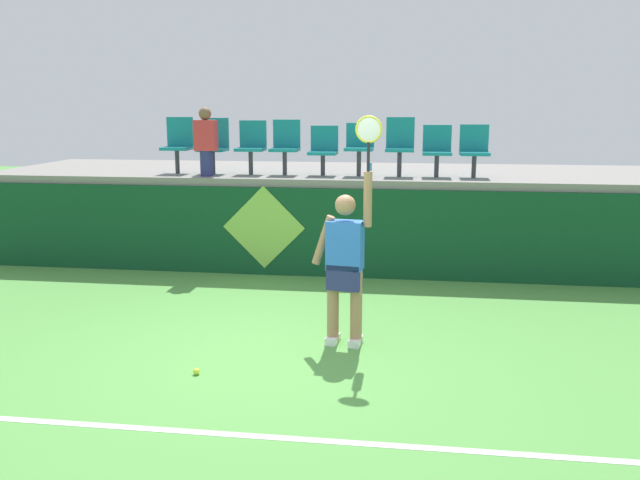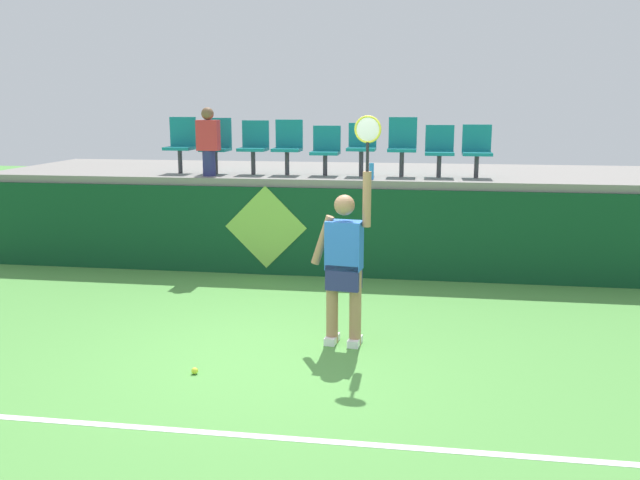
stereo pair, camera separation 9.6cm
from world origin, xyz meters
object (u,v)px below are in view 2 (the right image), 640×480
Objects in this scene: stadium_chair_3 at (288,144)px; spectator_0 at (208,141)px; tennis_ball at (195,371)px; water_bottle at (371,171)px; stadium_chair_1 at (217,143)px; stadium_chair_5 at (362,145)px; stadium_chair_7 at (439,148)px; stadium_chair_0 at (181,142)px; stadium_chair_8 at (477,149)px; tennis_player at (345,261)px; stadium_chair_2 at (254,144)px; stadium_chair_6 at (402,144)px; stadium_chair_4 at (326,148)px.

stadium_chair_3 is 1.25m from spectator_0.
water_bottle is at bearing 71.60° from tennis_ball.
stadium_chair_1 is 0.43m from spectator_0.
stadium_chair_3 is at bearing 179.60° from stadium_chair_5.
stadium_chair_7 is (2.38, 4.68, 1.88)m from tennis_ball.
stadium_chair_8 is at bearing -0.07° from stadium_chair_0.
tennis_player is at bearing -49.32° from stadium_chair_0.
stadium_chair_5 is at bearing -179.79° from stadium_chair_7.
stadium_chair_7 is (2.94, -0.00, -0.04)m from stadium_chair_2.
stadium_chair_5 is at bearing -0.22° from stadium_chair_0.
stadium_chair_1 reaches higher than stadium_chair_2.
stadium_chair_5 is 0.63m from stadium_chair_6.
stadium_chair_2 is at bearing 117.58° from tennis_player.
stadium_chair_1 is 2.99m from stadium_chair_6.
water_bottle is 0.30× the size of stadium_chair_5.
stadium_chair_7 is (1.20, 0.00, -0.04)m from stadium_chair_5.
stadium_chair_8 is 4.15m from spectator_0.
stadium_chair_3 is 1.12× the size of stadium_chair_4.
stadium_chair_3 is 1.81m from stadium_chair_6.
stadium_chair_3 is at bearing -179.92° from stadium_chair_6.
stadium_chair_3 is at bearing 110.27° from tennis_player.
tennis_ball is 5.06m from stadium_chair_3.
stadium_chair_0 is (-1.78, 4.69, 1.94)m from tennis_ball.
stadium_chair_7 is at bearing -0.65° from stadium_chair_6.
spectator_0 is at bearing -90.00° from stadium_chair_1.
stadium_chair_7 is (1.01, 0.53, 0.32)m from water_bottle.
stadium_chair_7 is 3.59m from spectator_0.
tennis_player reaches higher than stadium_chair_0.
stadium_chair_5 is 1.03× the size of stadium_chair_7.
stadium_chair_7 reaches higher than water_bottle.
stadium_chair_3 is 1.06× the size of stadium_chair_5.
stadium_chair_4 is 2.34m from stadium_chair_8.
stadium_chair_1 is (0.60, 0.00, -0.01)m from stadium_chair_0.
tennis_player is 3.07× the size of stadium_chair_8.
stadium_chair_8 is at bearing 5.74° from spectator_0.
stadium_chair_3 reaches higher than stadium_chair_4.
stadium_chair_1 is at bearing 124.76° from tennis_player.
stadium_chair_4 is 1.20m from stadium_chair_6.
tennis_ball is at bearing -97.45° from stadium_chair_4.
stadium_chair_5 is at bearing -0.40° from stadium_chair_3.
stadium_chair_0 reaches higher than stadium_chair_4.
water_bottle is at bearing -9.70° from stadium_chair_0.
stadium_chair_6 is at bearing 0.32° from stadium_chair_4.
stadium_chair_7 is 0.56m from stadium_chair_8.
tennis_ball is at bearing -69.19° from stadium_chair_0.
stadium_chair_6 is at bearing 179.35° from stadium_chair_7.
stadium_chair_7 is at bearing -179.89° from stadium_chair_8.
stadium_chair_1 reaches higher than stadium_chair_3.
stadium_chair_1 is at bearing 179.88° from stadium_chair_7.
stadium_chair_1 is (-1.18, 4.69, 1.92)m from tennis_ball.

